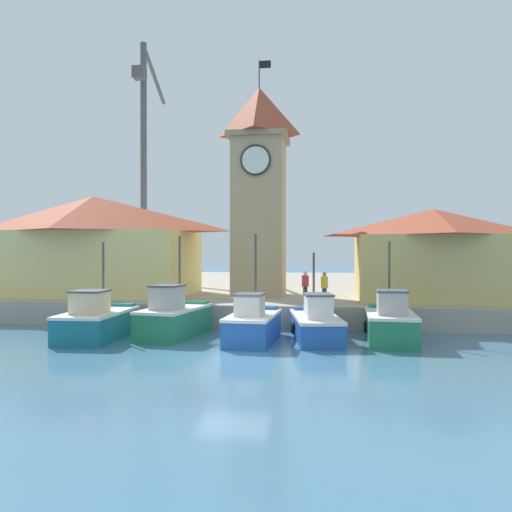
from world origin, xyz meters
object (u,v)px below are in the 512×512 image
(warehouse_left, at_px, (93,244))
(warehouse_right, at_px, (433,253))
(fishing_boat_mid_left, at_px, (316,324))
(clock_tower, at_px, (259,185))
(fishing_boat_center, at_px, (390,323))
(fishing_boat_left_outer, at_px, (174,318))
(fishing_boat_left_inner, at_px, (253,324))
(dock_worker_along_quay, at_px, (305,287))
(dock_worker_near_tower, at_px, (324,288))
(fishing_boat_far_left, at_px, (97,321))
(port_crane_near, at_px, (144,186))

(warehouse_left, xyz_separation_m, warehouse_right, (19.86, -0.59, -0.54))
(fishing_boat_mid_left, height_order, clock_tower, clock_tower)
(fishing_boat_center, bearing_deg, fishing_boat_left_outer, 179.90)
(fishing_boat_left_inner, bearing_deg, fishing_boat_center, 7.45)
(warehouse_left, height_order, dock_worker_along_quay, warehouse_left)
(fishing_boat_left_inner, relative_size, warehouse_left, 0.36)
(warehouse_left, bearing_deg, dock_worker_near_tower, -17.76)
(fishing_boat_mid_left, bearing_deg, fishing_boat_left_outer, -179.40)
(fishing_boat_mid_left, relative_size, warehouse_left, 0.41)
(fishing_boat_far_left, distance_m, clock_tower, 12.98)
(warehouse_right, height_order, dock_worker_along_quay, warehouse_right)
(fishing_boat_left_inner, xyz_separation_m, clock_tower, (-0.96, 9.17, 6.99))
(fishing_boat_far_left, bearing_deg, dock_worker_along_quay, 30.24)
(fishing_boat_mid_left, height_order, warehouse_left, warehouse_left)
(fishing_boat_left_outer, distance_m, fishing_boat_mid_left, 6.15)
(warehouse_right, bearing_deg, fishing_boat_left_outer, -150.10)
(dock_worker_along_quay, bearing_deg, fishing_boat_left_inner, -111.73)
(fishing_boat_far_left, bearing_deg, warehouse_right, 27.34)
(fishing_boat_left_outer, distance_m, dock_worker_near_tower, 7.35)
(fishing_boat_left_inner, bearing_deg, warehouse_right, 41.85)
(fishing_boat_mid_left, distance_m, dock_worker_along_quay, 4.33)
(fishing_boat_center, distance_m, port_crane_near, 29.59)
(dock_worker_near_tower, bearing_deg, warehouse_right, 33.55)
(fishing_boat_center, bearing_deg, fishing_boat_far_left, -175.93)
(fishing_boat_left_outer, relative_size, fishing_boat_mid_left, 0.88)
(clock_tower, height_order, port_crane_near, port_crane_near)
(clock_tower, relative_size, dock_worker_along_quay, 8.64)
(fishing_boat_center, height_order, dock_worker_near_tower, fishing_boat_center)
(clock_tower, height_order, warehouse_right, clock_tower)
(fishing_boat_mid_left, xyz_separation_m, dock_worker_along_quay, (-0.60, 4.09, 1.28))
(fishing_boat_left_outer, distance_m, fishing_boat_center, 9.20)
(port_crane_near, bearing_deg, fishing_boat_far_left, -74.36)
(clock_tower, xyz_separation_m, warehouse_right, (9.74, -1.31, -4.08))
(fishing_boat_far_left, distance_m, warehouse_right, 17.67)
(warehouse_right, bearing_deg, clock_tower, 172.36)
(warehouse_left, xyz_separation_m, dock_worker_near_tower, (13.99, -4.48, -2.22))
(fishing_boat_mid_left, height_order, fishing_boat_center, fishing_boat_center)
(fishing_boat_far_left, xyz_separation_m, fishing_boat_left_outer, (3.11, 0.89, 0.06))
(warehouse_left, distance_m, warehouse_right, 19.87)
(warehouse_right, xyz_separation_m, port_crane_near, (-21.70, 14.20, 5.92))
(fishing_boat_left_outer, relative_size, dock_worker_near_tower, 2.74)
(fishing_boat_far_left, relative_size, fishing_boat_left_outer, 1.05)
(dock_worker_near_tower, bearing_deg, fishing_boat_far_left, -156.83)
(fishing_boat_left_outer, bearing_deg, fishing_boat_mid_left, 0.60)
(fishing_boat_far_left, height_order, fishing_boat_center, fishing_boat_center)
(fishing_boat_mid_left, bearing_deg, warehouse_left, 150.74)
(fishing_boat_left_outer, bearing_deg, dock_worker_near_tower, 26.35)
(fishing_boat_far_left, xyz_separation_m, fishing_boat_mid_left, (9.26, 0.96, -0.06))
(fishing_boat_mid_left, bearing_deg, fishing_boat_far_left, -174.10)
(clock_tower, bearing_deg, warehouse_right, -7.64)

